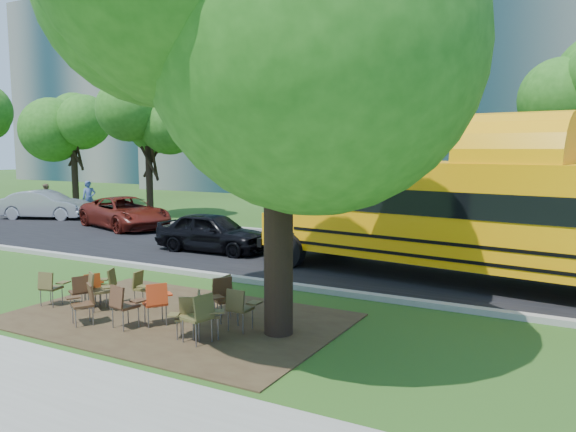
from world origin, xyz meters
The scene contains 32 objects.
ground centered at (0.00, 0.00, 0.00)m, with size 160.00×160.00×0.00m, color #284816.
dirt_patch centered at (1.00, -0.50, 0.01)m, with size 7.00×4.50×0.03m, color #382819.
asphalt_road centered at (0.00, 7.00, 0.02)m, with size 80.00×8.00×0.04m, color black.
kerb_near centered at (0.00, 3.00, 0.07)m, with size 80.00×0.25×0.14m, color gray.
kerb_far centered at (0.00, 11.10, 0.07)m, with size 80.00×0.25×0.14m, color gray.
building_main centered at (-8.00, 36.00, 11.00)m, with size 38.00×16.00×22.00m, color slate.
building_left centered at (-38.00, 40.00, 10.00)m, with size 26.00×14.00×20.00m, color slate.
bg_tree_0 centered at (-12.00, 13.00, 4.57)m, with size 5.20×5.20×7.18m.
bg_tree_1 centered at (-20.00, 15.00, 5.39)m, with size 6.00×6.00×8.40m.
bg_tree_2 centered at (-5.00, 16.00, 4.21)m, with size 4.80×4.80×6.62m.
main_tree centered at (3.43, -0.30, 6.24)m, with size 7.20×7.20×9.85m.
school_bus centered at (6.81, 5.72, 1.87)m, with size 13.50×4.59×3.24m.
chair_0 centered at (-2.08, -1.14, 0.51)m, with size 0.56×0.58×0.83m.
chair_1 centered at (-0.85, -0.89, 0.55)m, with size 0.75×0.59×0.89m.
chair_2 centered at (-1.30, -0.96, 0.49)m, with size 0.52×0.66×0.79m.
chair_3 centered at (-0.34, -1.70, 0.53)m, with size 0.72×0.57×0.85m.
chair_4 centered at (0.59, -1.54, 0.57)m, with size 0.67×0.54×0.92m.
chair_5 centered at (1.99, -1.33, 0.48)m, with size 0.53×0.63×0.78m.
chair_6 centered at (2.42, -1.46, 0.59)m, with size 0.56×0.72×0.96m.
chair_7 centered at (2.35, -1.21, 0.57)m, with size 0.78×0.62×0.92m.
chair_8 centered at (-1.26, -0.67, 0.49)m, with size 0.51×0.65×0.79m.
chair_9 centered at (-1.05, -0.42, 0.53)m, with size 0.69×0.58×0.86m.
chair_10 centered at (-0.27, -0.11, 0.51)m, with size 0.56×0.55×0.82m.
chair_11 centered at (1.01, -1.05, 0.57)m, with size 0.62×0.78×0.92m.
chair_12 centered at (2.01, -0.14, 0.57)m, with size 0.62×0.78×0.92m.
chair_13 centered at (2.69, -0.54, 0.54)m, with size 0.57×0.51×0.88m.
chair_14 centered at (1.69, 0.25, 0.54)m, with size 0.53×0.57×0.88m.
black_car centered at (-2.91, 6.20, 0.70)m, with size 1.66×4.12×1.40m, color black.
bg_car_silver centered at (-15.97, 9.58, 0.74)m, with size 1.56×4.47×1.47m, color #95969A.
bg_car_red centered at (-9.85, 9.02, 0.72)m, with size 2.38×5.17×1.44m, color #51140E.
pedestrian_a centered at (-14.90, 11.50, 0.95)m, with size 0.70×0.46×1.91m, color #364C7B.
pedestrian_b centered at (-18.81, 11.87, 0.80)m, with size 0.78×0.61×1.61m, color #80654D.
Camera 1 is at (8.67, -9.49, 3.61)m, focal length 35.00 mm.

